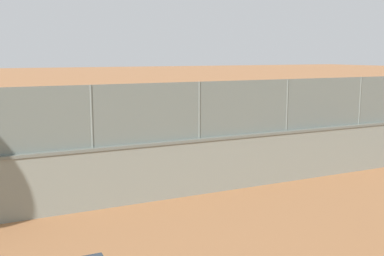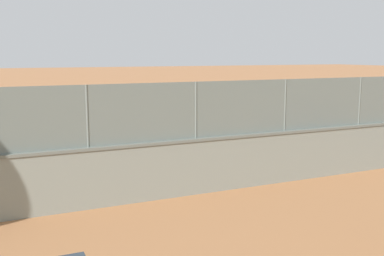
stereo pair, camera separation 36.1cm
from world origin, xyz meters
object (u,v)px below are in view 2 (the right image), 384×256
object	(u,v)px
player_foreground_swinging	(96,127)
player_baseline_waiting	(201,118)
courtside_bench	(350,149)
sports_ball	(126,145)

from	to	relation	value
player_foreground_swinging	player_baseline_waiting	world-z (taller)	player_baseline_waiting
courtside_bench	player_foreground_swinging	bearing A→B (deg)	-41.10
player_foreground_swinging	courtside_bench	xyz separation A→B (m)	(-8.44, 7.37, -0.41)
player_baseline_waiting	sports_ball	xyz separation A→B (m)	(4.38, 1.15, -0.90)
player_baseline_waiting	sports_ball	bearing A→B (deg)	14.71
player_foreground_swinging	courtside_bench	distance (m)	11.21
player_foreground_swinging	sports_ball	xyz separation A→B (m)	(-1.21, 0.79, -0.83)
player_foreground_swinging	player_baseline_waiting	xyz separation A→B (m)	(-5.59, -0.36, 0.07)
sports_ball	courtside_bench	distance (m)	9.79
player_foreground_swinging	courtside_bench	size ratio (longest dim) A/B	0.93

